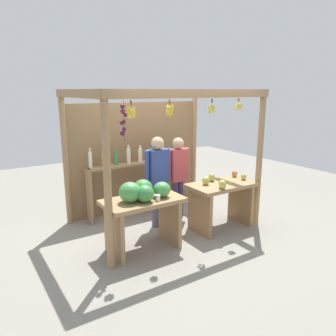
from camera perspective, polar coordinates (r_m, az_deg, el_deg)
name	(u,v)px	position (r m, az deg, el deg)	size (l,w,h in m)	color
ground_plane	(162,223)	(5.96, -0.97, -9.52)	(12.00, 12.00, 0.00)	gray
market_stall	(150,145)	(5.91, -3.17, 4.09)	(2.89, 1.94, 2.33)	#99754C
fruit_counter_left	(143,204)	(4.77, -4.40, -6.25)	(1.16, 0.64, 1.08)	#99754C
fruit_counter_right	(221,195)	(5.67, 9.27, -4.68)	(1.16, 0.65, 0.94)	#99754C
bottle_shelf_unit	(136,172)	(6.19, -5.65, -0.72)	(1.85, 0.22, 1.36)	#99754C
vendor_man	(158,174)	(5.54, -1.80, -1.05)	(0.48, 0.21, 1.57)	#56576F
vendor_woman	(178,171)	(5.96, 1.75, -0.50)	(0.48, 0.20, 1.50)	#403257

